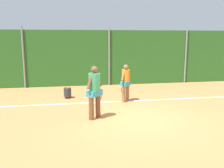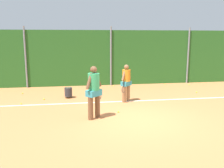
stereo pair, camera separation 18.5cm
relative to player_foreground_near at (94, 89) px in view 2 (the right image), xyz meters
name	(u,v)px [view 2 (the right image)]	position (x,y,z in m)	size (l,w,h in m)	color
ground_plane	(126,105)	(1.51, 1.55, -1.06)	(26.15, 26.15, 0.00)	#C67542
hedge_fence_backdrop	(110,58)	(1.51, 6.25, 0.59)	(17.00, 0.25, 3.29)	#286023
fence_post_left	(26,57)	(-3.39, 6.07, 0.69)	(0.10, 0.10, 3.49)	gray
fence_post_center	(111,56)	(1.51, 6.07, 0.69)	(0.10, 0.10, 3.49)	gray
fence_post_right	(188,56)	(6.42, 6.07, 0.69)	(0.10, 0.10, 3.49)	gray
court_baseline_paint	(124,101)	(1.51, 2.14, -1.05)	(12.42, 0.10, 0.01)	white
player_foreground_near	(94,89)	(0.00, 0.00, 0.00)	(0.62, 0.67, 1.88)	brown
player_midcourt	(126,81)	(1.62, 2.13, -0.12)	(0.56, 0.62, 1.68)	#8C603D
ball_hopper	(68,92)	(-0.98, 3.20, -0.76)	(0.36, 0.36, 0.51)	#2D2D33
tennis_ball_0	(98,89)	(0.58, 4.82, -1.02)	(0.07, 0.07, 0.07)	#CCDB33
tennis_ball_1	(44,99)	(-2.11, 3.00, -1.02)	(0.07, 0.07, 0.07)	#CCDB33
tennis_ball_2	(21,104)	(-2.99, 2.32, -1.02)	(0.07, 0.07, 0.07)	#CCDB33
tennis_ball_3	(113,86)	(1.61, 5.70, -1.02)	(0.07, 0.07, 0.07)	#CCDB33
tennis_ball_4	(23,93)	(-3.34, 4.41, -1.02)	(0.07, 0.07, 0.07)	#CCDB33
tennis_ball_5	(197,92)	(5.65, 3.29, -1.02)	(0.07, 0.07, 0.07)	#CCDB33
tennis_ball_6	(118,112)	(0.97, 0.52, -1.02)	(0.07, 0.07, 0.07)	#CCDB33
tennis_ball_7	(189,85)	(6.23, 5.33, -1.02)	(0.07, 0.07, 0.07)	#CCDB33
tennis_ball_8	(165,84)	(4.83, 5.71, -1.02)	(0.07, 0.07, 0.07)	#CCDB33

